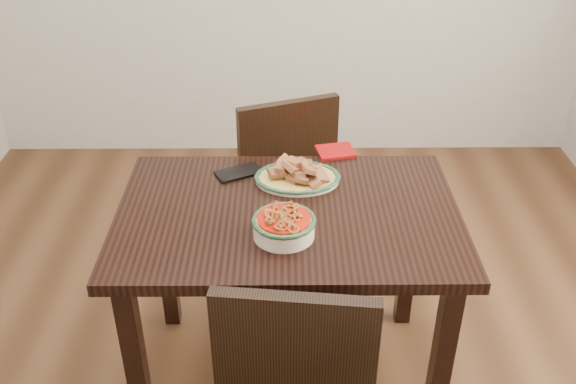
{
  "coord_description": "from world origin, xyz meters",
  "views": [
    {
      "loc": [
        -0.01,
        -1.86,
        1.9
      ],
      "look_at": [
        0.0,
        -0.09,
        0.81
      ],
      "focal_mm": 40.0,
      "sensor_mm": 36.0,
      "label": 1
    }
  ],
  "objects_px": {
    "chair_far": "(280,175)",
    "dining_table": "(288,238)",
    "smartphone": "(239,172)",
    "noodle_bowl": "(284,224)",
    "fish_plate": "(297,170)"
  },
  "relations": [
    {
      "from": "fish_plate",
      "to": "noodle_bowl",
      "type": "xyz_separation_m",
      "value": [
        -0.05,
        -0.33,
        -0.0
      ]
    },
    {
      "from": "fish_plate",
      "to": "smartphone",
      "type": "height_order",
      "value": "fish_plate"
    },
    {
      "from": "smartphone",
      "to": "dining_table",
      "type": "bearing_deg",
      "value": -80.9
    },
    {
      "from": "chair_far",
      "to": "smartphone",
      "type": "height_order",
      "value": "chair_far"
    },
    {
      "from": "chair_far",
      "to": "fish_plate",
      "type": "bearing_deg",
      "value": 77.57
    },
    {
      "from": "smartphone",
      "to": "chair_far",
      "type": "bearing_deg",
      "value": 44.62
    },
    {
      "from": "chair_far",
      "to": "dining_table",
      "type": "bearing_deg",
      "value": 72.4
    },
    {
      "from": "dining_table",
      "to": "fish_plate",
      "type": "distance_m",
      "value": 0.25
    },
    {
      "from": "smartphone",
      "to": "noodle_bowl",
      "type": "bearing_deg",
      "value": -93.68
    },
    {
      "from": "dining_table",
      "to": "noodle_bowl",
      "type": "relative_size",
      "value": 5.64
    },
    {
      "from": "fish_plate",
      "to": "noodle_bowl",
      "type": "distance_m",
      "value": 0.33
    },
    {
      "from": "fish_plate",
      "to": "smartphone",
      "type": "relative_size",
      "value": 1.83
    },
    {
      "from": "dining_table",
      "to": "smartphone",
      "type": "height_order",
      "value": "smartphone"
    },
    {
      "from": "chair_far",
      "to": "noodle_bowl",
      "type": "height_order",
      "value": "chair_far"
    },
    {
      "from": "chair_far",
      "to": "smartphone",
      "type": "relative_size",
      "value": 5.54
    }
  ]
}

